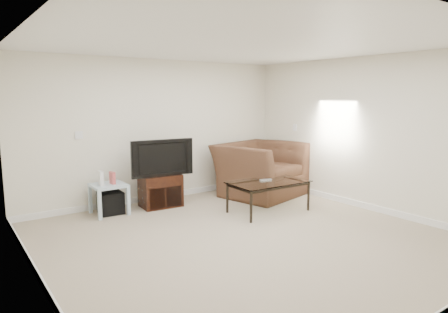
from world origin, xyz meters
TOP-DOWN VIEW (x-y plane):
  - floor at (0.00, 0.00)m, footprint 5.00×5.00m
  - ceiling at (0.00, 0.00)m, footprint 5.00×5.00m
  - wall_back at (0.00, 2.50)m, footprint 5.00×0.02m
  - wall_left at (-2.50, 0.00)m, footprint 0.02×5.00m
  - wall_right at (2.50, 0.00)m, footprint 0.02×5.00m
  - plate_back at (-1.40, 2.49)m, footprint 0.12×0.02m
  - plate_right_switch at (2.49, 1.60)m, footprint 0.02×0.09m
  - plate_right_outlet at (2.49, 1.30)m, footprint 0.02×0.08m
  - tv_stand at (-0.22, 2.05)m, footprint 0.69×0.51m
  - dvd_player at (-0.22, 2.01)m, footprint 0.35×0.26m
  - television at (-0.22, 2.02)m, footprint 1.00×0.30m
  - side_table at (-1.09, 2.11)m, footprint 0.51×0.51m
  - subwoofer at (-1.06, 2.13)m, footprint 0.37×0.37m
  - game_console at (-1.21, 2.09)m, footprint 0.06×0.17m
  - game_case at (-1.03, 2.09)m, footprint 0.06×0.14m
  - recliner at (1.69, 1.68)m, footprint 1.70×1.31m
  - coffee_table at (1.06, 0.75)m, footprint 1.29×0.76m
  - remote at (1.08, 0.84)m, footprint 0.21×0.11m

SIDE VIEW (x-z plane):
  - floor at x=0.00m, z-range 0.00..0.00m
  - subwoofer at x=-1.06m, z-range -0.01..0.35m
  - side_table at x=-1.09m, z-range 0.00..0.49m
  - coffee_table at x=1.06m, z-range 0.00..0.50m
  - tv_stand at x=-0.22m, z-range 0.00..0.55m
  - plate_right_outlet at x=2.49m, z-range 0.24..0.36m
  - dvd_player at x=-0.22m, z-range 0.43..0.48m
  - remote at x=1.08m, z-range 0.50..0.52m
  - game_case at x=-1.03m, z-range 0.49..0.68m
  - game_console at x=-1.21m, z-range 0.49..0.71m
  - recliner at x=1.69m, z-range 0.00..1.32m
  - television at x=-0.22m, z-range 0.55..1.16m
  - wall_back at x=0.00m, z-range 0.00..2.50m
  - wall_left at x=-2.50m, z-range 0.00..2.50m
  - wall_right at x=2.50m, z-range 0.00..2.50m
  - plate_back at x=-1.40m, z-range 1.19..1.31m
  - plate_right_switch at x=2.49m, z-range 1.19..1.31m
  - ceiling at x=0.00m, z-range 2.50..2.50m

